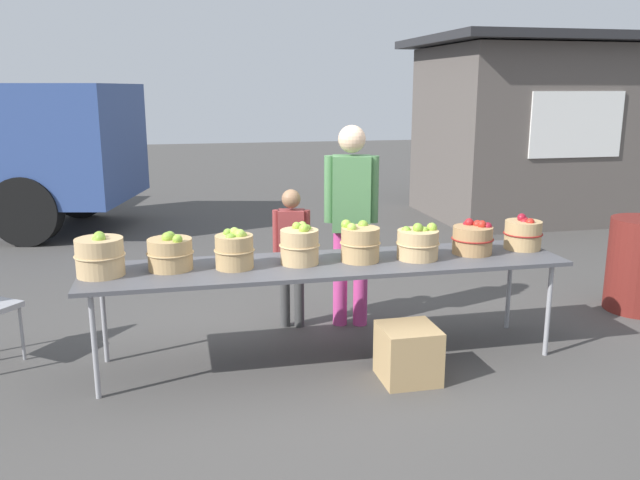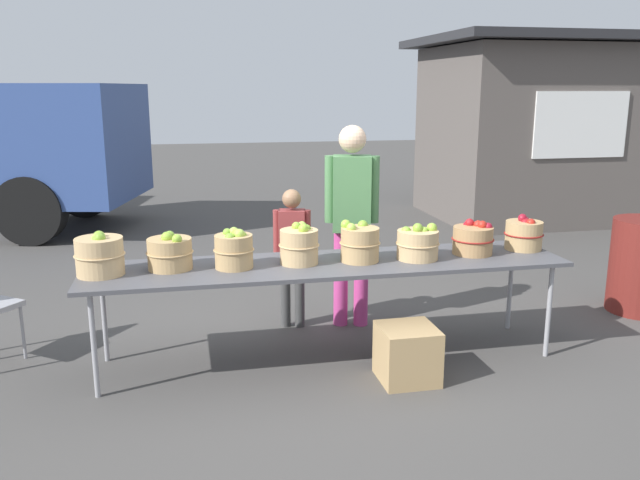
% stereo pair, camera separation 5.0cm
% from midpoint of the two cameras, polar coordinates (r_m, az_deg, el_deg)
% --- Properties ---
extents(ground_plane, '(40.00, 40.00, 0.00)m').
position_cam_midpoint_polar(ground_plane, '(5.01, 0.46, -10.29)').
color(ground_plane, '#474442').
extents(market_table, '(3.50, 0.76, 0.75)m').
position_cam_midpoint_polar(market_table, '(4.77, 0.48, -2.34)').
color(market_table, '#4C4C51').
rests_on(market_table, ground).
extents(apple_basket_green_0, '(0.34, 0.34, 0.30)m').
position_cam_midpoint_polar(apple_basket_green_0, '(4.65, -18.99, -1.29)').
color(apple_basket_green_0, tan).
rests_on(apple_basket_green_0, market_table).
extents(apple_basket_green_1, '(0.33, 0.33, 0.27)m').
position_cam_midpoint_polar(apple_basket_green_1, '(4.67, -13.27, -1.12)').
color(apple_basket_green_1, tan).
rests_on(apple_basket_green_1, market_table).
extents(apple_basket_green_2, '(0.29, 0.29, 0.29)m').
position_cam_midpoint_polar(apple_basket_green_2, '(4.62, -7.80, -0.84)').
color(apple_basket_green_2, tan).
rests_on(apple_basket_green_2, market_table).
extents(apple_basket_green_3, '(0.30, 0.30, 0.30)m').
position_cam_midpoint_polar(apple_basket_green_3, '(4.70, -2.09, -0.47)').
color(apple_basket_green_3, tan).
rests_on(apple_basket_green_3, market_table).
extents(apple_basket_green_4, '(0.30, 0.30, 0.30)m').
position_cam_midpoint_polar(apple_basket_green_4, '(4.78, 3.20, -0.27)').
color(apple_basket_green_4, tan).
rests_on(apple_basket_green_4, market_table).
extents(apple_basket_green_5, '(0.33, 0.33, 0.27)m').
position_cam_midpoint_polar(apple_basket_green_5, '(4.89, 8.26, -0.30)').
color(apple_basket_green_5, tan).
rests_on(apple_basket_green_5, market_table).
extents(apple_basket_red_0, '(0.32, 0.32, 0.26)m').
position_cam_midpoint_polar(apple_basket_red_0, '(5.12, 12.95, 0.14)').
color(apple_basket_red_0, '#A87F51').
rests_on(apple_basket_red_0, market_table).
extents(apple_basket_red_1, '(0.31, 0.31, 0.28)m').
position_cam_midpoint_polar(apple_basket_red_1, '(5.37, 17.08, 0.53)').
color(apple_basket_red_1, tan).
rests_on(apple_basket_red_1, market_table).
extents(vendor_adult, '(0.44, 0.29, 1.70)m').
position_cam_midpoint_polar(vendor_adult, '(5.42, 2.47, 2.61)').
color(vendor_adult, '#CC3F8C').
rests_on(vendor_adult, ground).
extents(child_customer, '(0.31, 0.20, 1.18)m').
position_cam_midpoint_polar(child_customer, '(5.44, -2.77, -0.63)').
color(child_customer, '#3F3F3F').
rests_on(child_customer, ground).
extents(food_kiosk, '(3.50, 2.90, 2.74)m').
position_cam_midpoint_polar(food_kiosk, '(10.77, 17.77, 9.31)').
color(food_kiosk, '#59514C').
rests_on(food_kiosk, ground).
extents(produce_crate, '(0.39, 0.39, 0.39)m').
position_cam_midpoint_polar(produce_crate, '(4.63, 7.40, -9.80)').
color(produce_crate, tan).
rests_on(produce_crate, ground).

